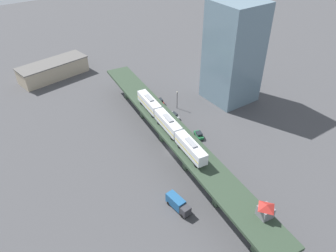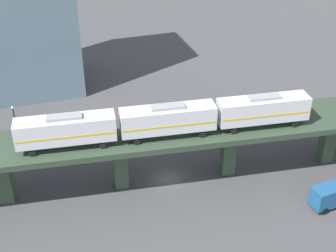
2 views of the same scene
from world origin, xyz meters
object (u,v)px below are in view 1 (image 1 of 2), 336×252
(signal_hut, at_px, (266,210))
(street_lamp, at_px, (177,99))
(street_car_silver, at_px, (174,116))
(delivery_truck, at_px, (178,204))
(street_car_green, at_px, (199,135))
(warehouse_building, at_px, (53,70))
(street_car_red, at_px, (160,101))
(office_tower, at_px, (233,53))
(subway_train, at_px, (168,123))

(signal_hut, height_order, street_lamp, signal_hut)
(street_car_silver, distance_m, delivery_truck, 40.46)
(street_car_green, bearing_deg, delivery_truck, -138.61)
(street_car_green, bearing_deg, warehouse_building, 109.47)
(street_car_red, xyz_separation_m, office_tower, (24.16, -10.93, 17.06))
(subway_train, height_order, delivery_truck, subway_train)
(street_car_silver, height_order, street_car_green, same)
(office_tower, bearing_deg, street_car_green, -151.94)
(signal_hut, bearing_deg, subway_train, 89.14)
(subway_train, distance_m, warehouse_building, 70.01)
(street_car_red, bearing_deg, street_car_green, -92.68)
(signal_hut, relative_size, warehouse_building, 0.12)
(subway_train, relative_size, street_car_silver, 8.44)
(signal_hut, height_order, street_car_red, signal_hut)
(subway_train, distance_m, street_car_silver, 21.17)
(delivery_truck, height_order, warehouse_building, warehouse_building)
(warehouse_building, bearing_deg, subway_train, -80.35)
(signal_hut, relative_size, street_lamp, 0.52)
(delivery_truck, bearing_deg, warehouse_building, 90.90)
(delivery_truck, bearing_deg, street_car_green, 41.39)
(street_car_green, bearing_deg, street_lamp, 76.36)
(signal_hut, xyz_separation_m, street_car_red, (14.07, 61.90, -9.03))
(street_car_green, distance_m, office_tower, 33.36)
(signal_hut, bearing_deg, street_car_green, 70.97)
(street_car_silver, bearing_deg, office_tower, -0.30)
(street_car_red, bearing_deg, delivery_truck, -118.20)
(subway_train, height_order, signal_hut, subway_train)
(street_car_red, bearing_deg, street_car_silver, -96.77)
(warehouse_building, bearing_deg, street_car_red, -59.98)
(street_car_green, relative_size, office_tower, 0.13)
(subway_train, bearing_deg, street_car_silver, 49.33)
(office_tower, bearing_deg, street_car_red, 155.65)
(street_car_green, bearing_deg, signal_hut, -109.03)
(delivery_truck, bearing_deg, street_lamp, 54.59)
(signal_hut, xyz_separation_m, warehouse_building, (-11.12, 105.50, -6.56))
(street_car_red, height_order, office_tower, office_tower)
(subway_train, xyz_separation_m, street_lamp, (16.76, 18.70, -6.60))
(warehouse_building, bearing_deg, street_car_green, -70.53)
(signal_hut, xyz_separation_m, delivery_truck, (-9.74, 17.50, -8.21))
(subway_train, bearing_deg, street_lamp, 48.13)
(subway_train, xyz_separation_m, street_car_red, (13.52, 25.04, -9.77))
(street_car_silver, distance_m, warehouse_building, 59.48)
(subway_train, relative_size, office_tower, 1.04)
(street_car_red, xyz_separation_m, street_lamp, (3.24, -6.34, 3.17))
(street_lamp, xyz_separation_m, office_tower, (20.91, -4.59, 13.89))
(warehouse_building, distance_m, office_tower, 74.98)
(street_car_silver, height_order, delivery_truck, delivery_truck)
(signal_hut, bearing_deg, office_tower, 53.13)
(signal_hut, bearing_deg, delivery_truck, 119.09)
(signal_hut, xyz_separation_m, street_car_silver, (12.79, 51.10, -9.03))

